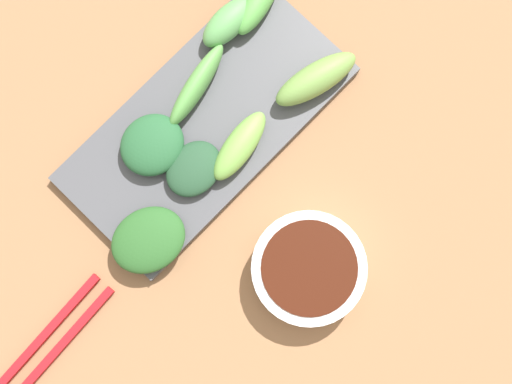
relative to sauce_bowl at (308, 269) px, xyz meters
The scene contains 12 objects.
tabletop 0.11m from the sauce_bowl, 13.06° to the right, with size 2.10×2.10×0.02m, color #946845.
sauce_bowl is the anchor object (origin of this frame).
serving_plate 0.18m from the sauce_bowl, 11.41° to the right, with size 0.15×0.31×0.01m, color #4B4B50.
broccoli_leafy_0 0.15m from the sauce_bowl, ahead, with size 0.05×0.06×0.02m, color #264B30.
broccoli_stalk_1 0.14m from the sauce_bowl, 16.87° to the right, with size 0.03×0.08×0.03m, color #79B14B.
broccoli_stalk_2 0.22m from the sauce_bowl, 14.71° to the right, with size 0.02×0.10×0.03m, color #5CA04B.
broccoli_leafy_3 0.20m from the sauce_bowl, ahead, with size 0.06×0.07×0.03m, color #265B33.
broccoli_stalk_4 0.26m from the sauce_bowl, 28.17° to the right, with size 0.03×0.07×0.03m, color #5EA358.
broccoli_leafy_5 0.16m from the sauce_bowl, 33.99° to the left, with size 0.06×0.08×0.02m, color #2B5E28.
broccoli_stalk_6 0.28m from the sauce_bowl, 36.03° to the right, with size 0.03×0.08×0.03m, color #5DAC4C.
broccoli_stalk_7 0.19m from the sauce_bowl, 48.62° to the right, with size 0.03×0.09×0.03m, color #739E49.
chopsticks 0.30m from the sauce_bowl, 63.93° to the left, with size 0.04×0.23×0.01m.
Camera 1 is at (-0.09, 0.08, 0.75)m, focal length 50.78 mm.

